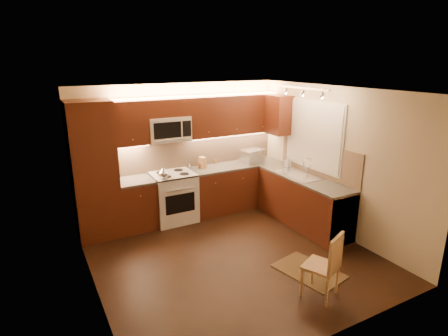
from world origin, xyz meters
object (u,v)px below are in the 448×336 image
microwave (168,129)px  kettle (163,173)px  toaster_oven (251,156)px  sink (299,171)px  stove (174,197)px  dining_chair (321,265)px  knife_block (203,162)px  soap_bottle (288,162)px

microwave → kettle: bearing=-125.6°
toaster_oven → sink: bearing=-87.5°
stove → dining_chair: (0.78, -3.05, -0.02)m
microwave → sink: microwave is taller
sink → dining_chair: 2.35m
toaster_oven → knife_block: bearing=162.0°
stove → dining_chair: bearing=-75.7°
sink → dining_chair: bearing=-122.3°
microwave → toaster_oven: (1.71, -0.11, -0.69)m
sink → dining_chair: sink is taller
toaster_oven → stove: bearing=168.9°
sink → toaster_oven: toaster_oven is taller
soap_bottle → dining_chair: 2.87m
soap_bottle → toaster_oven: bearing=116.6°
sink → kettle: 2.43m
sink → knife_block: 1.83m
kettle → dining_chair: size_ratio=0.24×
microwave → sink: 2.48m
stove → sink: sink is taller
kettle → soap_bottle: size_ratio=1.01×
kettle → knife_block: size_ratio=0.99×
stove → microwave: bearing=90.0°
stove → toaster_oven: toaster_oven is taller
stove → soap_bottle: soap_bottle is taller
stove → sink: (2.00, -1.12, 0.52)m
sink → soap_bottle: soap_bottle is taller
toaster_oven → knife_block: 1.05m
toaster_oven → knife_block: toaster_oven is taller
sink → kettle: size_ratio=4.08×
soap_bottle → knife_block: bearing=144.8°
sink → toaster_oven: bearing=104.2°
microwave → toaster_oven: bearing=-3.8°
soap_bottle → microwave: bearing=152.2°
kettle → toaster_oven: bearing=23.2°
sink → toaster_oven: size_ratio=1.95×
microwave → sink: bearing=-32.2°
kettle → toaster_oven: toaster_oven is taller
stove → soap_bottle: size_ratio=4.39×
microwave → dining_chair: microwave is taller
microwave → toaster_oven: 1.85m
soap_bottle → dining_chair: bearing=-128.2°
microwave → kettle: 0.82m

